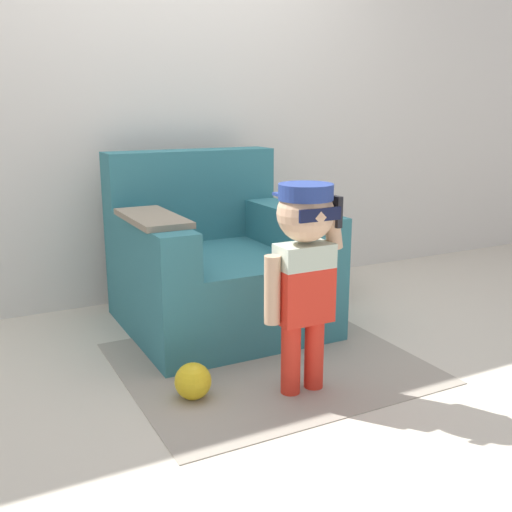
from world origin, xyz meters
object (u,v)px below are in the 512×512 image
(armchair, at_px, (215,265))
(toy_ball, at_px, (193,381))
(side_table, at_px, (316,255))
(person_child, at_px, (304,256))

(armchair, relative_size, toy_ball, 6.55)
(armchair, height_order, toy_ball, armchair)
(side_table, relative_size, toy_ball, 2.83)
(person_child, relative_size, toy_ball, 5.75)
(side_table, bearing_deg, person_child, -125.50)
(armchair, bearing_deg, toy_ball, -119.72)
(person_child, xyz_separation_m, side_table, (0.80, 1.12, -0.33))
(armchair, relative_size, person_child, 1.14)
(person_child, height_order, side_table, person_child)
(armchair, bearing_deg, person_child, -90.60)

